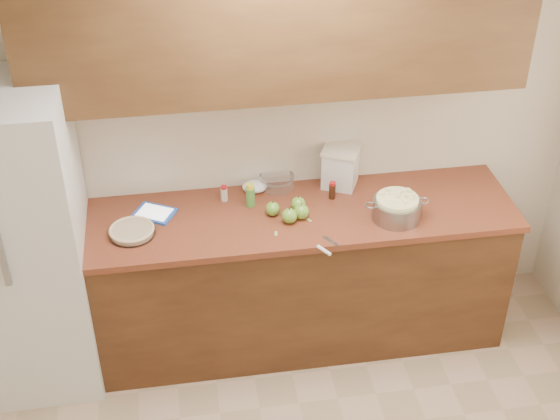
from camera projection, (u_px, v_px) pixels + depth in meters
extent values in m
plane|color=white|center=(367.00, 23.00, 2.21)|extent=(3.60, 3.60, 0.00)
plane|color=beige|center=(274.00, 126.00, 4.41)|extent=(3.60, 0.00, 3.60)
cube|color=#543117|center=(283.00, 279.00, 4.64)|extent=(2.60, 0.65, 0.88)
cube|color=brown|center=(283.00, 216.00, 4.38)|extent=(2.64, 0.68, 0.04)
cube|color=brown|center=(279.00, 28.00, 3.91)|extent=(2.60, 0.34, 0.70)
cube|color=silver|center=(19.00, 244.00, 4.17)|extent=(0.70, 0.70, 1.80)
cylinder|color=silver|center=(132.00, 232.00, 4.19)|extent=(0.25, 0.25, 0.03)
cylinder|color=#D3AF85|center=(132.00, 231.00, 4.19)|extent=(0.23, 0.23, 0.03)
torus|color=#D3AF85|center=(132.00, 230.00, 4.19)|extent=(0.24, 0.24, 0.02)
cylinder|color=gray|center=(396.00, 209.00, 4.30)|extent=(0.27, 0.27, 0.11)
torus|color=gray|center=(371.00, 205.00, 4.26)|extent=(0.06, 0.06, 0.01)
torus|color=gray|center=(423.00, 201.00, 4.29)|extent=(0.06, 0.06, 0.01)
cylinder|color=#F7EAA6|center=(397.00, 207.00, 4.29)|extent=(0.23, 0.23, 0.12)
cube|color=silver|center=(340.00, 168.00, 4.55)|extent=(0.25, 0.25, 0.23)
cube|color=#F5E7C4|center=(341.00, 149.00, 4.48)|extent=(0.27, 0.27, 0.02)
cube|color=blue|center=(154.00, 213.00, 4.35)|extent=(0.27, 0.25, 0.01)
cube|color=white|center=(154.00, 212.00, 4.35)|extent=(0.22, 0.20, 0.00)
cube|color=gray|center=(331.00, 241.00, 4.15)|extent=(0.07, 0.10, 0.00)
cylinder|color=white|center=(324.00, 250.00, 4.07)|extent=(0.07, 0.09, 0.02)
cylinder|color=#4C8C38|center=(250.00, 197.00, 4.40)|extent=(0.05, 0.05, 0.12)
cylinder|color=yellow|center=(250.00, 186.00, 4.36)|extent=(0.04, 0.04, 0.02)
cylinder|color=beige|center=(224.00, 194.00, 4.45)|extent=(0.04, 0.04, 0.08)
cylinder|color=red|center=(224.00, 187.00, 4.42)|extent=(0.03, 0.03, 0.02)
cylinder|color=black|center=(332.00, 191.00, 4.47)|extent=(0.04, 0.04, 0.09)
cylinder|color=red|center=(333.00, 184.00, 4.44)|extent=(0.03, 0.03, 0.02)
cylinder|color=silver|center=(277.00, 182.00, 4.57)|extent=(0.20, 0.20, 0.07)
torus|color=silver|center=(277.00, 177.00, 4.55)|extent=(0.21, 0.21, 0.01)
ellipsoid|color=white|center=(255.00, 187.00, 4.54)|extent=(0.15, 0.13, 0.06)
sphere|color=olive|center=(273.00, 209.00, 4.33)|extent=(0.08, 0.08, 0.08)
cylinder|color=#3F2D19|center=(273.00, 202.00, 4.31)|extent=(0.01, 0.01, 0.01)
sphere|color=olive|center=(298.00, 204.00, 4.37)|extent=(0.09, 0.09, 0.09)
cylinder|color=#3F2D19|center=(298.00, 197.00, 4.34)|extent=(0.01, 0.01, 0.01)
sphere|color=olive|center=(289.00, 216.00, 4.27)|extent=(0.09, 0.09, 0.09)
cylinder|color=#3F2D19|center=(289.00, 208.00, 4.24)|extent=(0.01, 0.01, 0.01)
sphere|color=olive|center=(301.00, 212.00, 4.31)|extent=(0.09, 0.09, 0.09)
cylinder|color=#3F2D19|center=(302.00, 204.00, 4.28)|extent=(0.01, 0.01, 0.01)
cube|color=#93B95A|center=(309.00, 220.00, 4.31)|extent=(0.03, 0.04, 0.00)
cube|color=#93B95A|center=(290.00, 217.00, 4.33)|extent=(0.04, 0.02, 0.00)
cube|color=#93B95A|center=(276.00, 234.00, 4.21)|extent=(0.02, 0.04, 0.00)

